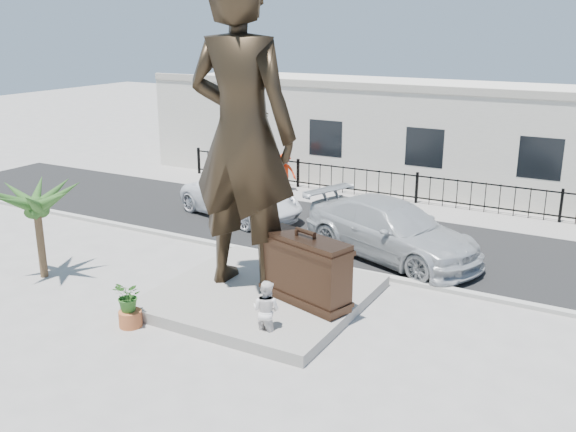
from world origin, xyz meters
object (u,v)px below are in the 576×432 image
(suitcase, at_px, (305,270))
(car_white, at_px, (241,198))
(statue, at_px, (242,134))
(tourist, at_px, (266,310))

(suitcase, distance_m, car_white, 8.78)
(statue, xyz_separation_m, tourist, (1.86, -1.98, -3.65))
(statue, height_order, tourist, statue)
(statue, bearing_deg, suitcase, 170.58)
(statue, bearing_deg, car_white, -57.80)
(tourist, bearing_deg, car_white, -52.62)
(statue, height_order, car_white, statue)
(car_white, bearing_deg, tourist, -127.09)
(tourist, height_order, car_white, tourist)
(statue, xyz_separation_m, suitcase, (1.98, -0.27, -3.22))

